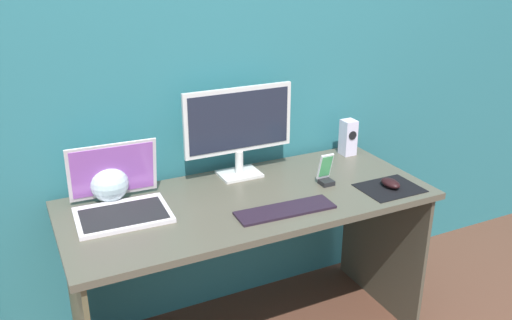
# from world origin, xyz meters

# --- Properties ---
(wall_back) EXTENTS (6.00, 0.04, 2.50)m
(wall_back) POSITION_xyz_m (0.00, 0.37, 1.25)
(wall_back) COLOR #2A6F79
(wall_back) RESTS_ON ground_plane
(desk) EXTENTS (1.50, 0.64, 0.72)m
(desk) POSITION_xyz_m (0.00, 0.00, 0.58)
(desk) COLOR #504C3E
(desk) RESTS_ON ground_plane
(monitor) EXTENTS (0.50, 0.14, 0.40)m
(monitor) POSITION_xyz_m (0.06, 0.22, 0.95)
(monitor) COLOR silver
(monitor) RESTS_ON desk
(speaker_right) EXTENTS (0.07, 0.07, 0.17)m
(speaker_right) POSITION_xyz_m (0.64, 0.23, 0.81)
(speaker_right) COLOR silver
(speaker_right) RESTS_ON desk
(laptop) EXTENTS (0.36, 0.32, 0.25)m
(laptop) POSITION_xyz_m (-0.50, 0.10, 0.77)
(laptop) COLOR silver
(laptop) RESTS_ON desk
(fishbowl) EXTENTS (0.15, 0.15, 0.15)m
(fishbowl) POSITION_xyz_m (-0.51, 0.22, 0.79)
(fishbowl) COLOR silver
(fishbowl) RESTS_ON desk
(keyboard_external) EXTENTS (0.40, 0.13, 0.01)m
(keyboard_external) POSITION_xyz_m (0.07, -0.17, 0.73)
(keyboard_external) COLOR black
(keyboard_external) RESTS_ON desk
(mousepad) EXTENTS (0.25, 0.20, 0.00)m
(mousepad) POSITION_xyz_m (0.57, -0.18, 0.72)
(mousepad) COLOR black
(mousepad) RESTS_ON desk
(mouse) EXTENTS (0.06, 0.10, 0.04)m
(mouse) POSITION_xyz_m (0.58, -0.18, 0.74)
(mouse) COLOR black
(mouse) RESTS_ON mousepad
(phone_in_dock) EXTENTS (0.06, 0.06, 0.14)m
(phone_in_dock) POSITION_xyz_m (0.35, -0.02, 0.77)
(phone_in_dock) COLOR black
(phone_in_dock) RESTS_ON desk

